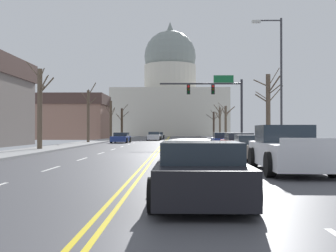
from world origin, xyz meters
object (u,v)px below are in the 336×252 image
(pickup_truck_near_03, at_px, (288,151))
(pedestrian_00, at_px, (266,135))
(sedan_near_00, at_px, (224,141))
(sedan_near_02, at_px, (252,148))
(sedan_oncoming_01, at_px, (154,136))
(sedan_oncoming_00, at_px, (121,138))
(bicycle_parked, at_px, (334,152))
(sedan_near_04, at_px, (200,173))
(signal_gantry, at_px, (218,95))
(sedan_near_01, at_px, (238,143))
(street_lamp_right, at_px, (278,74))
(sedan_oncoming_02, at_px, (158,136))

(pickup_truck_near_03, xyz_separation_m, pedestrian_00, (2.93, 16.45, 0.35))
(sedan_near_00, bearing_deg, sedan_near_02, -90.80)
(sedan_oncoming_01, bearing_deg, sedan_oncoming_00, -106.31)
(pickup_truck_near_03, relative_size, bicycle_parked, 3.04)
(pickup_truck_near_03, bearing_deg, sedan_near_04, -120.33)
(sedan_near_02, height_order, sedan_oncoming_01, sedan_oncoming_01)
(pedestrian_00, bearing_deg, sedan_near_02, -106.47)
(sedan_near_02, relative_size, sedan_near_04, 0.99)
(sedan_near_00, distance_m, sedan_near_04, 25.50)
(pickup_truck_near_03, distance_m, sedan_oncoming_01, 44.72)
(signal_gantry, xyz_separation_m, sedan_oncoming_00, (-10.43, 8.57, -4.24))
(bicycle_parked, bearing_deg, sedan_near_01, 107.37)
(pedestrian_00, xyz_separation_m, bicycle_parked, (0.08, -12.84, -0.60))
(sedan_near_01, xyz_separation_m, bicycle_parked, (2.81, -8.98, -0.12))
(sedan_near_04, distance_m, sedan_oncoming_01, 50.25)
(sedan_near_00, height_order, bicycle_parked, sedan_near_00)
(street_lamp_right, distance_m, sedan_oncoming_02, 44.44)
(street_lamp_right, height_order, sedan_near_01, street_lamp_right)
(sedan_near_01, bearing_deg, sedan_oncoming_00, 117.42)
(signal_gantry, relative_size, street_lamp_right, 0.91)
(sedan_near_00, distance_m, sedan_oncoming_00, 17.04)
(signal_gantry, height_order, bicycle_parked, signal_gantry)
(pickup_truck_near_03, relative_size, pedestrian_00, 3.16)
(sedan_near_01, bearing_deg, sedan_near_04, -101.24)
(signal_gantry, height_order, sedan_oncoming_00, signal_gantry)
(sedan_near_00, xyz_separation_m, sedan_near_01, (0.15, -6.70, -0.00))
(sedan_near_04, height_order, bicycle_parked, sedan_near_04)
(pedestrian_00, relative_size, bicycle_parked, 0.96)
(pedestrian_00, height_order, bicycle_parked, pedestrian_00)
(sedan_near_01, xyz_separation_m, sedan_oncoming_01, (-7.18, 31.57, -0.03))
(sedan_near_01, relative_size, sedan_near_04, 1.02)
(sedan_oncoming_01, bearing_deg, pickup_truck_near_03, -81.02)
(street_lamp_right, bearing_deg, sedan_near_01, 170.99)
(signal_gantry, relative_size, bicycle_parked, 4.47)
(pickup_truck_near_03, relative_size, sedan_near_04, 1.24)
(signal_gantry, height_order, sedan_near_04, signal_gantry)
(sedan_near_00, distance_m, pickup_truck_near_03, 19.29)
(sedan_oncoming_01, distance_m, bicycle_parked, 41.77)
(pickup_truck_near_03, xyz_separation_m, sedan_near_04, (-3.49, -5.96, -0.16))
(sedan_oncoming_00, relative_size, bicycle_parked, 2.44)
(bicycle_parked, bearing_deg, sedan_near_00, 100.69)
(sedan_oncoming_01, xyz_separation_m, bicycle_parked, (9.99, -40.56, -0.10))
(sedan_near_04, relative_size, sedan_oncoming_00, 1.00)
(sedan_near_04, bearing_deg, pedestrian_00, 74.02)
(sedan_oncoming_01, bearing_deg, signal_gantry, -70.32)
(signal_gantry, distance_m, sedan_oncoming_00, 14.15)
(street_lamp_right, bearing_deg, sedan_near_00, 110.84)
(sedan_oncoming_00, distance_m, sedan_oncoming_02, 22.76)
(sedan_near_00, bearing_deg, sedan_near_01, -88.71)
(signal_gantry, distance_m, sedan_near_04, 30.74)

